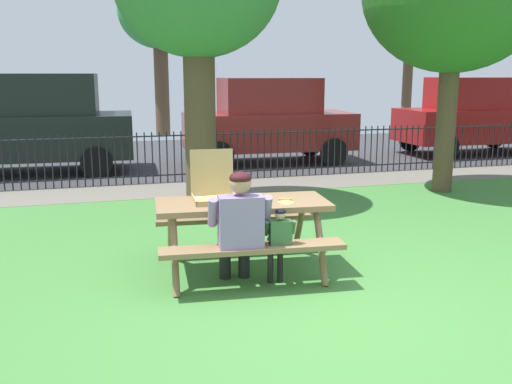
% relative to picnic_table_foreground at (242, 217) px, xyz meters
% --- Properties ---
extents(ground, '(28.00, 10.65, 0.02)m').
position_rel_picnic_table_foreground_xyz_m(ground, '(0.51, -0.03, -0.61)').
color(ground, '#438039').
extents(cobblestone_walkway, '(28.00, 1.40, 0.01)m').
position_rel_picnic_table_foreground_xyz_m(cobblestone_walkway, '(0.51, 4.60, -0.60)').
color(cobblestone_walkway, slate).
extents(street_asphalt, '(28.00, 7.18, 0.01)m').
position_rel_picnic_table_foreground_xyz_m(street_asphalt, '(0.51, 8.89, -0.60)').
color(street_asphalt, '#38383D').
extents(picnic_table_foreground, '(1.92, 1.63, 0.79)m').
position_rel_picnic_table_foreground_xyz_m(picnic_table_foreground, '(0.00, 0.00, 0.00)').
color(picnic_table_foreground, olive).
rests_on(picnic_table_foreground, ground).
extents(pizza_box_open, '(0.49, 0.52, 0.52)m').
position_rel_picnic_table_foreground_xyz_m(pizza_box_open, '(-0.27, 0.15, 0.27)').
color(pizza_box_open, tan).
rests_on(pizza_box_open, picnic_table_foreground).
extents(pizza_slice_on_table, '(0.18, 0.23, 0.02)m').
position_rel_picnic_table_foreground_xyz_m(pizza_slice_on_table, '(0.43, -0.14, 0.18)').
color(pizza_slice_on_table, '#F3C95D').
rests_on(pizza_slice_on_table, picnic_table_foreground).
extents(adult_at_table, '(0.63, 0.62, 1.19)m').
position_rel_picnic_table_foreground_xyz_m(adult_at_table, '(-0.16, -0.49, 0.06)').
color(adult_at_table, black).
rests_on(adult_at_table, ground).
extents(child_at_table, '(0.32, 0.31, 0.82)m').
position_rel_picnic_table_foreground_xyz_m(child_at_table, '(0.22, -0.55, -0.10)').
color(child_at_table, black).
rests_on(child_at_table, ground).
extents(iron_fence_streetside, '(23.54, 0.03, 0.99)m').
position_rel_picnic_table_foreground_xyz_m(iron_fence_streetside, '(0.51, 5.30, -0.09)').
color(iron_fence_streetside, black).
rests_on(iron_fence_streetside, ground).
extents(parked_car_center, '(4.70, 2.16, 2.08)m').
position_rel_picnic_table_foreground_xyz_m(parked_car_center, '(-2.94, 7.17, 0.50)').
color(parked_car_center, black).
rests_on(parked_car_center, ground).
extents(parked_car_right, '(3.97, 1.97, 1.98)m').
position_rel_picnic_table_foreground_xyz_m(parked_car_right, '(2.51, 7.17, 0.41)').
color(parked_car_right, maroon).
rests_on(parked_car_right, ground).
extents(parked_car_far_right, '(3.93, 1.90, 1.98)m').
position_rel_picnic_table_foreground_xyz_m(parked_car_far_right, '(8.15, 7.17, 0.41)').
color(parked_car_far_right, maroon).
rests_on(parked_car_far_right, ground).
extents(far_tree_midleft, '(2.72, 2.72, 5.32)m').
position_rel_picnic_table_foreground_xyz_m(far_tree_midleft, '(0.83, 13.96, 3.40)').
color(far_tree_midleft, brown).
rests_on(far_tree_midleft, ground).
extents(far_tree_center, '(2.94, 2.94, 5.56)m').
position_rel_picnic_table_foreground_xyz_m(far_tree_center, '(10.13, 13.96, 3.59)').
color(far_tree_center, brown).
rests_on(far_tree_center, ground).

